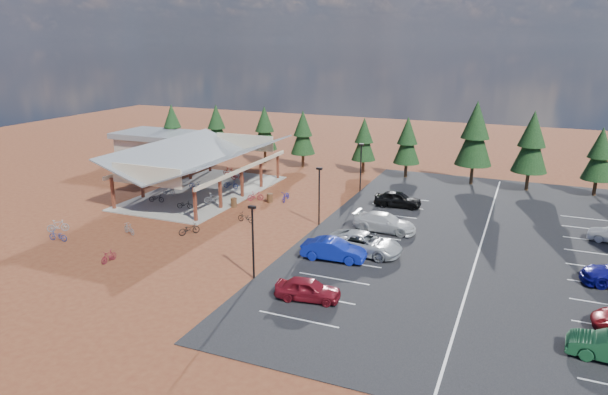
% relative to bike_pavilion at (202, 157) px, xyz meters
% --- Properties ---
extents(ground, '(140.00, 140.00, 0.00)m').
position_rel_bike_pavilion_xyz_m(ground, '(10.00, -7.00, -3.82)').
color(ground, maroon).
rests_on(ground, ground).
extents(asphalt_lot, '(27.00, 44.00, 0.04)m').
position_rel_bike_pavilion_xyz_m(asphalt_lot, '(28.50, -4.00, -3.80)').
color(asphalt_lot, black).
rests_on(asphalt_lot, ground).
extents(concrete_pad, '(10.60, 18.60, 0.10)m').
position_rel_bike_pavilion_xyz_m(concrete_pad, '(0.00, 0.00, -3.77)').
color(concrete_pad, gray).
rests_on(concrete_pad, ground).
extents(bike_pavilion, '(11.65, 19.40, 4.97)m').
position_rel_bike_pavilion_xyz_m(bike_pavilion, '(0.00, 0.00, 0.00)').
color(bike_pavilion, maroon).
rests_on(bike_pavilion, concrete_pad).
extents(outbuilding, '(11.00, 7.00, 3.90)m').
position_rel_bike_pavilion_xyz_m(outbuilding, '(-14.00, 11.00, -1.80)').
color(outbuilding, '#ADA593').
rests_on(outbuilding, ground).
extents(lamp_post_0, '(0.50, 0.25, 5.14)m').
position_rel_bike_pavilion_xyz_m(lamp_post_0, '(15.00, -17.00, -0.85)').
color(lamp_post_0, black).
rests_on(lamp_post_0, ground).
extents(lamp_post_1, '(0.50, 0.25, 5.14)m').
position_rel_bike_pavilion_xyz_m(lamp_post_1, '(15.00, -5.00, -0.85)').
color(lamp_post_1, black).
rests_on(lamp_post_1, ground).
extents(lamp_post_2, '(0.50, 0.25, 5.14)m').
position_rel_bike_pavilion_xyz_m(lamp_post_2, '(15.00, 7.00, -0.85)').
color(lamp_post_2, black).
rests_on(lamp_post_2, ground).
extents(trash_bin_0, '(0.60, 0.60, 0.90)m').
position_rel_bike_pavilion_xyz_m(trash_bin_0, '(5.51, -3.29, -3.37)').
color(trash_bin_0, '#50331C').
rests_on(trash_bin_0, ground).
extents(trash_bin_1, '(0.60, 0.60, 0.90)m').
position_rel_bike_pavilion_xyz_m(trash_bin_1, '(7.98, -0.47, -3.37)').
color(trash_bin_1, '#50331C').
rests_on(trash_bin_1, ground).
extents(pine_0, '(3.08, 3.08, 7.18)m').
position_rel_bike_pavilion_xyz_m(pine_0, '(-14.26, 14.43, 0.56)').
color(pine_0, '#382314').
rests_on(pine_0, ground).
extents(pine_1, '(3.14, 3.14, 7.30)m').
position_rel_bike_pavilion_xyz_m(pine_1, '(-7.99, 15.66, 0.63)').
color(pine_1, '#382314').
rests_on(pine_1, ground).
extents(pine_2, '(3.19, 3.19, 7.42)m').
position_rel_bike_pavilion_xyz_m(pine_2, '(-0.70, 15.60, 0.70)').
color(pine_2, '#382314').
rests_on(pine_2, ground).
extents(pine_3, '(3.08, 3.08, 7.18)m').
position_rel_bike_pavilion_xyz_m(pine_3, '(4.88, 15.19, 0.56)').
color(pine_3, '#382314').
rests_on(pine_3, ground).
extents(pine_4, '(2.88, 2.88, 6.72)m').
position_rel_bike_pavilion_xyz_m(pine_4, '(12.86, 15.06, 0.27)').
color(pine_4, '#382314').
rests_on(pine_4, ground).
extents(pine_5, '(3.07, 3.07, 7.15)m').
position_rel_bike_pavilion_xyz_m(pine_5, '(18.11, 14.89, 0.54)').
color(pine_5, '#382314').
rests_on(pine_5, ground).
extents(pine_6, '(4.00, 4.00, 9.31)m').
position_rel_bike_pavilion_xyz_m(pine_6, '(25.57, 14.55, 1.86)').
color(pine_6, '#382314').
rests_on(pine_6, ground).
extents(pine_7, '(3.68, 3.68, 8.56)m').
position_rel_bike_pavilion_xyz_m(pine_7, '(31.34, 14.22, 1.40)').
color(pine_7, '#382314').
rests_on(pine_7, ground).
extents(pine_8, '(3.07, 3.07, 7.15)m').
position_rel_bike_pavilion_xyz_m(pine_8, '(37.84, 14.76, 0.54)').
color(pine_8, '#382314').
rests_on(pine_8, ground).
extents(bike_0, '(1.62, 0.88, 0.81)m').
position_rel_bike_pavilion_xyz_m(bike_0, '(-2.23, -5.07, -3.32)').
color(bike_0, black).
rests_on(bike_0, concrete_pad).
extents(bike_1, '(1.63, 0.60, 0.96)m').
position_rel_bike_pavilion_xyz_m(bike_1, '(-2.68, -2.44, -3.24)').
color(bike_1, '#9BA0A4').
rests_on(bike_1, concrete_pad).
extents(bike_2, '(1.97, 1.04, 0.98)m').
position_rel_bike_pavilion_xyz_m(bike_2, '(-1.30, 0.35, -3.23)').
color(bike_2, navy).
rests_on(bike_2, concrete_pad).
extents(bike_3, '(1.81, 0.69, 1.06)m').
position_rel_bike_pavilion_xyz_m(bike_3, '(-1.12, 7.09, -3.19)').
color(bike_3, maroon).
rests_on(bike_3, concrete_pad).
extents(bike_4, '(1.60, 0.88, 0.80)m').
position_rel_bike_pavilion_xyz_m(bike_4, '(1.61, -5.78, -3.32)').
color(bike_4, black).
rests_on(bike_4, concrete_pad).
extents(bike_5, '(1.93, 1.10, 1.12)m').
position_rel_bike_pavilion_xyz_m(bike_5, '(3.34, -3.47, -3.16)').
color(bike_5, '#9D9FA6').
rests_on(bike_5, concrete_pad).
extents(bike_6, '(1.83, 0.69, 0.95)m').
position_rel_bike_pavilion_xyz_m(bike_6, '(1.89, 2.30, -3.25)').
color(bike_6, navy).
rests_on(bike_6, concrete_pad).
extents(bike_7, '(1.91, 0.78, 1.12)m').
position_rel_bike_pavilion_xyz_m(bike_7, '(0.87, 5.54, -3.17)').
color(bike_7, maroon).
rests_on(bike_7, concrete_pad).
extents(bike_9, '(1.63, 1.53, 1.05)m').
position_rel_bike_pavilion_xyz_m(bike_9, '(-4.54, -15.17, -3.30)').
color(bike_9, gray).
rests_on(bike_9, ground).
extents(bike_10, '(1.74, 0.75, 0.89)m').
position_rel_bike_pavilion_xyz_m(bike_10, '(-2.84, -16.81, -3.38)').
color(bike_10, navy).
rests_on(bike_10, ground).
extents(bike_11, '(0.47, 1.49, 0.88)m').
position_rel_bike_pavilion_xyz_m(bike_11, '(3.97, -18.59, -3.38)').
color(bike_11, maroon).
rests_on(bike_11, ground).
extents(bike_12, '(1.53, 1.87, 0.96)m').
position_rel_bike_pavilion_xyz_m(bike_12, '(5.98, -11.43, -3.35)').
color(bike_12, black).
rests_on(bike_12, ground).
extents(bike_13, '(1.63, 0.96, 0.95)m').
position_rel_bike_pavilion_xyz_m(bike_13, '(1.33, -13.29, -3.35)').
color(bike_13, gray).
rests_on(bike_13, ground).
extents(bike_14, '(0.87, 1.96, 1.00)m').
position_rel_bike_pavilion_xyz_m(bike_14, '(9.25, 0.61, -3.32)').
color(bike_14, navy).
rests_on(bike_14, ground).
extents(bike_15, '(1.58, 1.33, 0.98)m').
position_rel_bike_pavilion_xyz_m(bike_15, '(6.40, -0.54, -3.34)').
color(bike_15, maroon).
rests_on(bike_15, ground).
extents(bike_16, '(1.73, 0.79, 0.88)m').
position_rel_bike_pavilion_xyz_m(bike_16, '(8.77, -6.83, -3.39)').
color(bike_16, black).
rests_on(bike_16, ground).
extents(car_0, '(4.27, 2.22, 1.39)m').
position_rel_bike_pavilion_xyz_m(car_0, '(19.57, -18.48, -3.09)').
color(car_0, maroon).
rests_on(car_0, asphalt_lot).
extents(car_1, '(4.80, 1.95, 1.55)m').
position_rel_bike_pavilion_xyz_m(car_1, '(18.86, -11.89, -3.01)').
color(car_1, '#0E1F9C').
rests_on(car_1, asphalt_lot).
extents(car_2, '(6.00, 3.24, 1.60)m').
position_rel_bike_pavilion_xyz_m(car_2, '(20.55, -9.80, -2.98)').
color(car_2, '#ACB0B4').
rests_on(car_2, asphalt_lot).
extents(car_3, '(5.40, 2.45, 1.53)m').
position_rel_bike_pavilion_xyz_m(car_3, '(20.68, -4.39, -3.02)').
color(car_3, silver).
rests_on(car_3, asphalt_lot).
extents(car_4, '(4.61, 2.15, 1.53)m').
position_rel_bike_pavilion_xyz_m(car_4, '(20.05, 2.90, -3.02)').
color(car_4, black).
rests_on(car_4, asphalt_lot).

